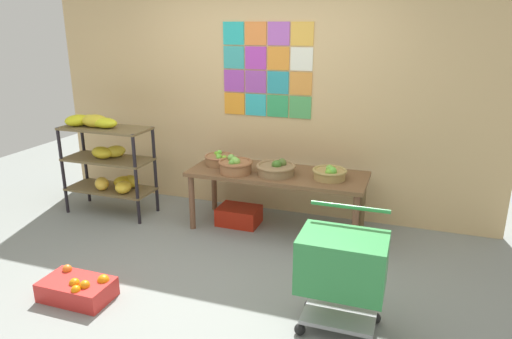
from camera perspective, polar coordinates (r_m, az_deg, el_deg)
The scene contains 11 objects.
ground at distance 4.07m, azimuth -6.91°, elevation -13.08°, with size 9.33×9.33×0.00m, color gray.
back_wall_with_art at distance 5.11m, azimuth 0.96°, elevation 10.20°, with size 5.08×0.07×2.82m.
banana_shelf_unit at distance 5.38m, azimuth -17.94°, elevation 1.79°, with size 0.98×0.45×1.13m.
display_table at distance 4.71m, azimuth 2.64°, elevation -1.09°, with size 1.79×0.68×0.63m.
fruit_basket_right at distance 4.59m, azimuth 2.51°, elevation 0.14°, with size 0.39×0.39×0.15m.
fruit_basket_back_left at distance 4.51m, azimuth 9.06°, elevation -0.42°, with size 0.33×0.33×0.15m.
fruit_basket_back_right at distance 4.94m, azimuth -4.50°, elevation 1.27°, with size 0.32×0.32×0.13m.
fruit_basket_left at distance 4.66m, azimuth -2.55°, elevation 0.51°, with size 0.35×0.35×0.17m.
produce_crate_under_table at distance 4.99m, azimuth -2.11°, elevation -5.68°, with size 0.44×0.32×0.19m, color #AF2010.
orange_crate_foreground at distance 3.98m, azimuth -21.08°, elevation -13.53°, with size 0.55×0.32×0.21m.
shopping_cart at distance 3.25m, azimuth 10.54°, elevation -11.61°, with size 0.58×0.45×0.85m.
Camera 1 is at (1.60, -3.12, 2.06)m, focal length 32.49 mm.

